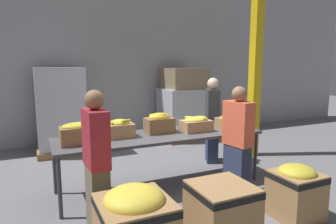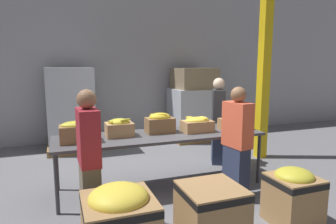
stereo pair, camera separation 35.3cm
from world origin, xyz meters
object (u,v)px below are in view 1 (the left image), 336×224
object	(u,v)px
banana_box_3	(196,124)
pallet_stack_1	(61,111)
sorting_table	(161,137)
donation_bin_2	(296,190)
banana_box_4	(231,121)
volunteer_1	(238,143)
volunteer_0	(97,163)
pallet_stack_2	(184,104)
banana_box_2	(159,123)
donation_bin_1	(222,210)
support_pillar	(256,56)
banana_box_0	(78,133)
banana_box_1	(119,128)
pallet_stack_0	(181,114)
volunteer_2	(212,121)
donation_bin_0	(135,224)

from	to	relation	value
banana_box_3	pallet_stack_1	distance (m)	3.14
sorting_table	donation_bin_2	xyz separation A→B (m)	(1.09, -1.54, -0.41)
banana_box_3	banana_box_4	size ratio (longest dim) A/B	0.97
volunteer_1	volunteer_0	bearing A→B (deg)	84.57
banana_box_3	donation_bin_2	distance (m)	1.70
volunteer_0	pallet_stack_2	bearing A→B (deg)	-42.36
banana_box_2	donation_bin_1	size ratio (longest dim) A/B	0.68
banana_box_4	support_pillar	world-z (taller)	support_pillar
banana_box_0	donation_bin_2	distance (m)	2.78
banana_box_0	volunteer_1	bearing A→B (deg)	-18.47
volunteer_0	banana_box_1	bearing A→B (deg)	-31.67
donation_bin_2	pallet_stack_0	size ratio (longest dim) A/B	0.53
volunteer_2	pallet_stack_1	size ratio (longest dim) A/B	0.90
volunteer_1	donation_bin_1	bearing A→B (deg)	126.48
banana_box_1	pallet_stack_1	world-z (taller)	pallet_stack_1
banana_box_3	donation_bin_1	size ratio (longest dim) A/B	0.75
banana_box_3	pallet_stack_2	xyz separation A→B (m)	(1.18, 2.64, -0.06)
volunteer_2	pallet_stack_0	world-z (taller)	volunteer_2
banana_box_4	support_pillar	size ratio (longest dim) A/B	0.12
sorting_table	pallet_stack_1	bearing A→B (deg)	114.23
banana_box_3	support_pillar	distance (m)	2.20
banana_box_0	banana_box_1	xyz separation A→B (m)	(0.59, 0.15, -0.02)
donation_bin_2	support_pillar	size ratio (longest dim) A/B	0.17
banana_box_3	donation_bin_2	bearing A→B (deg)	-71.66
banana_box_2	donation_bin_2	world-z (taller)	banana_box_2
donation_bin_0	pallet_stack_1	distance (m)	4.16
banana_box_1	volunteer_0	world-z (taller)	volunteer_0
banana_box_0	banana_box_1	bearing A→B (deg)	14.07
banana_box_2	banana_box_1	bearing A→B (deg)	-178.26
banana_box_1	banana_box_2	xyz separation A→B (m)	(0.62, 0.02, 0.02)
banana_box_2	support_pillar	size ratio (longest dim) A/B	0.10
sorting_table	banana_box_2	size ratio (longest dim) A/B	7.32
pallet_stack_0	pallet_stack_1	world-z (taller)	pallet_stack_1
donation_bin_1	pallet_stack_0	xyz separation A→B (m)	(1.65, 4.12, 0.29)
sorting_table	donation_bin_0	world-z (taller)	sorting_table
donation_bin_0	banana_box_4	bearing A→B (deg)	34.49
banana_box_1	banana_box_3	distance (m)	1.19
banana_box_3	volunteer_2	xyz separation A→B (m)	(0.78, 0.73, -0.13)
volunteer_2	donation_bin_2	world-z (taller)	volunteer_2
sorting_table	volunteer_2	distance (m)	1.54
banana_box_2	pallet_stack_0	bearing A→B (deg)	56.18
pallet_stack_0	pallet_stack_2	size ratio (longest dim) A/B	0.71
pallet_stack_2	volunteer_0	bearing A→B (deg)	-129.85
banana_box_0	pallet_stack_1	xyz separation A→B (m)	(0.02, 2.64, -0.08)
banana_box_0	volunteer_0	bearing A→B (deg)	-84.77
banana_box_4	donation_bin_1	size ratio (longest dim) A/B	0.77
donation_bin_2	banana_box_4	bearing A→B (deg)	84.83
banana_box_2	volunteer_1	bearing A→B (deg)	-45.91
banana_box_2	banana_box_3	xyz separation A→B (m)	(0.56, -0.14, -0.04)
volunteer_0	volunteer_2	world-z (taller)	volunteer_2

